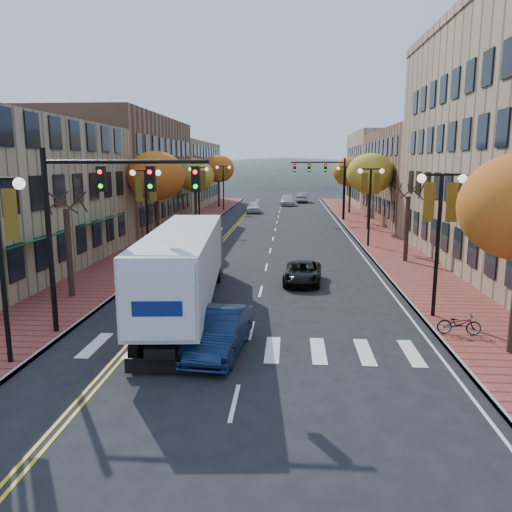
% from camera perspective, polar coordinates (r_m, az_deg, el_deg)
% --- Properties ---
extents(ground, '(200.00, 200.00, 0.00)m').
position_cam_1_polar(ground, '(16.05, -1.66, -13.17)').
color(ground, black).
rests_on(ground, ground).
extents(sidewalk_left, '(4.00, 85.00, 0.15)m').
position_cam_1_polar(sidewalk_left, '(48.68, -8.51, 2.96)').
color(sidewalk_left, brown).
rests_on(sidewalk_left, ground).
extents(sidewalk_right, '(4.00, 85.00, 0.15)m').
position_cam_1_polar(sidewalk_right, '(48.14, 12.94, 2.72)').
color(sidewalk_right, brown).
rests_on(sidewalk_right, ground).
extents(building_left_mid, '(12.00, 24.00, 11.00)m').
position_cam_1_polar(building_left_mid, '(53.88, -16.30, 9.18)').
color(building_left_mid, brown).
rests_on(building_left_mid, ground).
extents(building_left_far, '(12.00, 26.00, 9.50)m').
position_cam_1_polar(building_left_far, '(77.85, -9.90, 9.21)').
color(building_left_far, '#9E8966').
rests_on(building_left_far, ground).
extents(building_right_mid, '(15.00, 24.00, 10.00)m').
position_cam_1_polar(building_right_mid, '(59.14, 20.94, 8.51)').
color(building_right_mid, brown).
rests_on(building_right_mid, ground).
extents(building_right_far, '(15.00, 20.00, 11.00)m').
position_cam_1_polar(building_right_far, '(80.44, 16.41, 9.51)').
color(building_right_far, '#9E8966').
rests_on(building_right_far, ground).
extents(tree_left_a, '(0.28, 0.28, 4.20)m').
position_cam_1_polar(tree_left_a, '(25.27, -20.58, 0.32)').
color(tree_left_a, '#382619').
rests_on(tree_left_a, sidewalk_left).
extents(tree_left_b, '(4.48, 4.48, 7.21)m').
position_cam_1_polar(tree_left_b, '(40.02, -11.35, 8.95)').
color(tree_left_b, '#382619').
rests_on(tree_left_b, sidewalk_left).
extents(tree_left_c, '(4.16, 4.16, 6.69)m').
position_cam_1_polar(tree_left_c, '(55.62, -6.98, 9.09)').
color(tree_left_c, '#382619').
rests_on(tree_left_c, sidewalk_left).
extents(tree_left_d, '(4.61, 4.61, 7.42)m').
position_cam_1_polar(tree_left_d, '(73.36, -4.31, 9.92)').
color(tree_left_d, '#382619').
rests_on(tree_left_d, sidewalk_left).
extents(tree_right_b, '(0.28, 0.28, 4.20)m').
position_cam_1_polar(tree_right_b, '(33.73, 16.85, 2.98)').
color(tree_right_b, '#382619').
rests_on(tree_right_b, sidewalk_right).
extents(tree_right_c, '(4.48, 4.48, 7.21)m').
position_cam_1_polar(tree_right_c, '(49.20, 12.93, 9.17)').
color(tree_right_c, '#382619').
rests_on(tree_right_c, sidewalk_right).
extents(tree_right_d, '(4.35, 4.35, 7.00)m').
position_cam_1_polar(tree_right_d, '(65.06, 10.75, 9.41)').
color(tree_right_d, '#382619').
rests_on(tree_right_d, sidewalk_right).
extents(lamp_left_b, '(1.96, 0.36, 6.05)m').
position_cam_1_polar(lamp_left_b, '(31.97, -12.42, 6.47)').
color(lamp_left_b, black).
rests_on(lamp_left_b, ground).
extents(lamp_left_c, '(1.96, 0.36, 6.05)m').
position_cam_1_polar(lamp_left_c, '(49.48, -6.55, 8.04)').
color(lamp_left_c, black).
rests_on(lamp_left_c, ground).
extents(lamp_left_d, '(1.96, 0.36, 6.05)m').
position_cam_1_polar(lamp_left_d, '(67.25, -3.75, 8.75)').
color(lamp_left_d, black).
rests_on(lamp_left_d, ground).
extents(lamp_right_a, '(1.96, 0.36, 6.05)m').
position_cam_1_polar(lamp_right_a, '(21.59, 20.22, 4.18)').
color(lamp_right_a, black).
rests_on(lamp_right_a, ground).
extents(lamp_right_b, '(1.96, 0.36, 6.05)m').
position_cam_1_polar(lamp_right_b, '(39.14, 12.92, 7.17)').
color(lamp_right_b, black).
rests_on(lamp_right_b, ground).
extents(lamp_right_c, '(1.96, 0.36, 6.05)m').
position_cam_1_polar(lamp_right_c, '(56.97, 10.14, 8.28)').
color(lamp_right_c, black).
rests_on(lamp_right_c, ground).
extents(traffic_mast_near, '(6.10, 0.35, 7.00)m').
position_cam_1_polar(traffic_mast_near, '(18.99, -17.58, 5.45)').
color(traffic_mast_near, black).
rests_on(traffic_mast_near, ground).
extents(traffic_mast_far, '(6.10, 0.34, 7.00)m').
position_cam_1_polar(traffic_mast_far, '(56.77, 8.10, 8.96)').
color(traffic_mast_far, black).
rests_on(traffic_mast_far, ground).
extents(semi_truck, '(3.63, 15.14, 3.75)m').
position_cam_1_polar(semi_truck, '(22.08, -7.85, -0.66)').
color(semi_truck, black).
rests_on(semi_truck, ground).
extents(navy_sedan, '(2.02, 4.69, 1.50)m').
position_cam_1_polar(navy_sedan, '(17.35, -4.28, -8.66)').
color(navy_sedan, '#0E1B38').
rests_on(navy_sedan, ground).
extents(black_suv, '(2.25, 4.34, 1.17)m').
position_cam_1_polar(black_suv, '(27.24, 5.35, -1.90)').
color(black_suv, black).
rests_on(black_suv, ground).
extents(car_far_white, '(2.15, 4.54, 1.50)m').
position_cam_1_polar(car_far_white, '(65.71, -0.32, 5.63)').
color(car_far_white, white).
rests_on(car_far_white, ground).
extents(car_far_silver, '(2.22, 5.24, 1.51)m').
position_cam_1_polar(car_far_silver, '(77.15, 3.63, 6.36)').
color(car_far_silver, '#B2B1B9').
rests_on(car_far_silver, ground).
extents(car_far_oncoming, '(1.97, 5.03, 1.63)m').
position_cam_1_polar(car_far_oncoming, '(83.25, 5.32, 6.69)').
color(car_far_oncoming, '#98979E').
rests_on(car_far_oncoming, ground).
extents(bicycle, '(1.61, 0.69, 0.82)m').
position_cam_1_polar(bicycle, '(20.23, 22.19, -7.18)').
color(bicycle, gray).
rests_on(bicycle, sidewalk_right).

